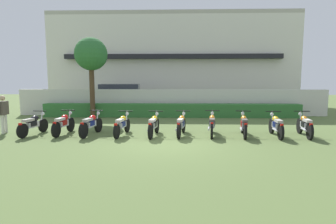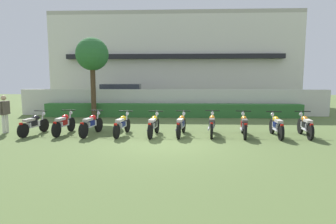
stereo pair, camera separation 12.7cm
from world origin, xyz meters
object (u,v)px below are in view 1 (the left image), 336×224
(motorcycle_in_row_2, at_px, (91,124))
(motorcycle_in_row_9, at_px, (305,125))
(parked_car, at_px, (122,98))
(motorcycle_in_row_0, at_px, (33,124))
(motorcycle_in_row_1, at_px, (63,124))
(motorcycle_in_row_5, at_px, (181,124))
(motorcycle_in_row_4, at_px, (154,125))
(motorcycle_in_row_8, at_px, (276,125))
(motorcycle_in_row_3, at_px, (122,125))
(motorcycle_in_row_6, at_px, (212,124))
(tree_near_inspector, at_px, (91,55))
(motorcycle_in_row_7, at_px, (244,125))
(inspector_person, at_px, (3,111))

(motorcycle_in_row_2, bearing_deg, motorcycle_in_row_9, -80.57)
(parked_car, xyz_separation_m, motorcycle_in_row_0, (-1.91, -8.61, -0.50))
(motorcycle_in_row_1, distance_m, motorcycle_in_row_5, 4.80)
(motorcycle_in_row_4, xyz_separation_m, motorcycle_in_row_8, (4.81, 0.05, -0.00))
(motorcycle_in_row_3, bearing_deg, motorcycle_in_row_5, -82.21)
(motorcycle_in_row_0, height_order, motorcycle_in_row_9, motorcycle_in_row_9)
(motorcycle_in_row_1, height_order, motorcycle_in_row_6, motorcycle_in_row_6)
(tree_near_inspector, bearing_deg, motorcycle_in_row_7, -32.59)
(tree_near_inspector, distance_m, motorcycle_in_row_8, 10.49)
(tree_near_inspector, relative_size, motorcycle_in_row_9, 2.47)
(motorcycle_in_row_2, bearing_deg, motorcycle_in_row_6, -79.48)
(motorcycle_in_row_1, xyz_separation_m, motorcycle_in_row_4, (3.70, -0.18, -0.00))
(motorcycle_in_row_2, relative_size, motorcycle_in_row_5, 1.02)
(motorcycle_in_row_3, relative_size, motorcycle_in_row_9, 1.04)
(motorcycle_in_row_0, height_order, motorcycle_in_row_6, motorcycle_in_row_6)
(motorcycle_in_row_4, bearing_deg, parked_car, 25.82)
(motorcycle_in_row_3, distance_m, motorcycle_in_row_5, 2.38)
(motorcycle_in_row_1, bearing_deg, tree_near_inspector, 7.24)
(parked_car, xyz_separation_m, motorcycle_in_row_6, (5.30, -8.46, -0.48))
(motorcycle_in_row_2, xyz_separation_m, motorcycle_in_row_6, (4.85, 0.11, 0.00))
(parked_car, relative_size, motorcycle_in_row_8, 2.47)
(tree_near_inspector, distance_m, motorcycle_in_row_7, 9.45)
(tree_near_inspector, relative_size, motorcycle_in_row_6, 2.47)
(motorcycle_in_row_2, distance_m, motorcycle_in_row_9, 8.46)
(motorcycle_in_row_1, distance_m, motorcycle_in_row_6, 6.02)
(tree_near_inspector, bearing_deg, motorcycle_in_row_6, -37.09)
(parked_car, relative_size, motorcycle_in_row_9, 2.50)
(parked_car, distance_m, tree_near_inspector, 4.66)
(motorcycle_in_row_6, bearing_deg, motorcycle_in_row_9, -83.68)
(motorcycle_in_row_8, height_order, inspector_person, inspector_person)
(motorcycle_in_row_6, bearing_deg, motorcycle_in_row_5, 99.39)
(motorcycle_in_row_5, height_order, motorcycle_in_row_6, motorcycle_in_row_6)
(motorcycle_in_row_3, distance_m, motorcycle_in_row_9, 7.22)
(motorcycle_in_row_8, bearing_deg, motorcycle_in_row_7, 91.22)
(motorcycle_in_row_7, distance_m, motorcycle_in_row_8, 1.24)
(inspector_person, bearing_deg, motorcycle_in_row_3, -2.95)
(motorcycle_in_row_1, distance_m, inspector_person, 2.62)
(tree_near_inspector, relative_size, inspector_person, 2.90)
(parked_car, bearing_deg, motorcycle_in_row_3, -82.82)
(inspector_person, bearing_deg, motorcycle_in_row_5, -1.65)
(inspector_person, bearing_deg, motorcycle_in_row_4, -3.13)
(motorcycle_in_row_2, distance_m, motorcycle_in_row_5, 3.62)
(tree_near_inspector, bearing_deg, motorcycle_in_row_9, -25.97)
(motorcycle_in_row_7, height_order, motorcycle_in_row_8, motorcycle_in_row_7)
(motorcycle_in_row_2, height_order, motorcycle_in_row_7, motorcycle_in_row_2)
(motorcycle_in_row_4, height_order, motorcycle_in_row_9, motorcycle_in_row_9)
(motorcycle_in_row_0, relative_size, motorcycle_in_row_9, 0.98)
(motorcycle_in_row_1, xyz_separation_m, inspector_person, (-2.57, 0.16, 0.47))
(motorcycle_in_row_3, height_order, motorcycle_in_row_8, motorcycle_in_row_8)
(motorcycle_in_row_2, relative_size, inspector_person, 1.21)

